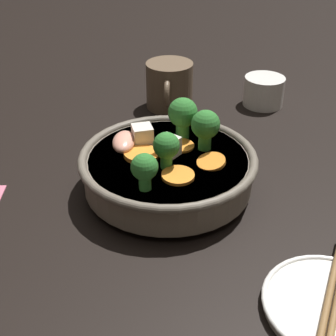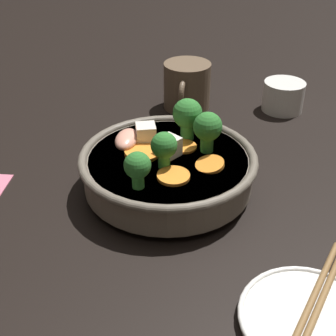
% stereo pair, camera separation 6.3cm
% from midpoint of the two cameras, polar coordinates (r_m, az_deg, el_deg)
% --- Properties ---
extents(ground_plane, '(3.00, 3.00, 0.00)m').
position_cam_midpoint_polar(ground_plane, '(0.65, -2.78, -2.70)').
color(ground_plane, black).
extents(stirfry_bowl, '(0.24, 0.24, 0.11)m').
position_cam_midpoint_polar(stirfry_bowl, '(0.63, -2.84, 0.25)').
color(stirfry_bowl, slate).
rests_on(stirfry_bowl, ground_plane).
extents(side_saucer, '(0.14, 0.14, 0.01)m').
position_cam_midpoint_polar(side_saucer, '(0.50, 15.80, -16.06)').
color(side_saucer, white).
rests_on(side_saucer, ground_plane).
extents(tea_cup, '(0.07, 0.07, 0.05)m').
position_cam_midpoint_polar(tea_cup, '(0.89, 9.61, 9.20)').
color(tea_cup, white).
rests_on(tea_cup, ground_plane).
extents(dark_mug, '(0.11, 0.09, 0.08)m').
position_cam_midpoint_polar(dark_mug, '(0.87, -1.94, 9.98)').
color(dark_mug, brown).
rests_on(dark_mug, ground_plane).
extents(chopsticks_pair, '(0.22, 0.09, 0.01)m').
position_cam_midpoint_polar(chopsticks_pair, '(0.49, 15.97, -15.32)').
color(chopsticks_pair, olive).
rests_on(chopsticks_pair, side_saucer).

